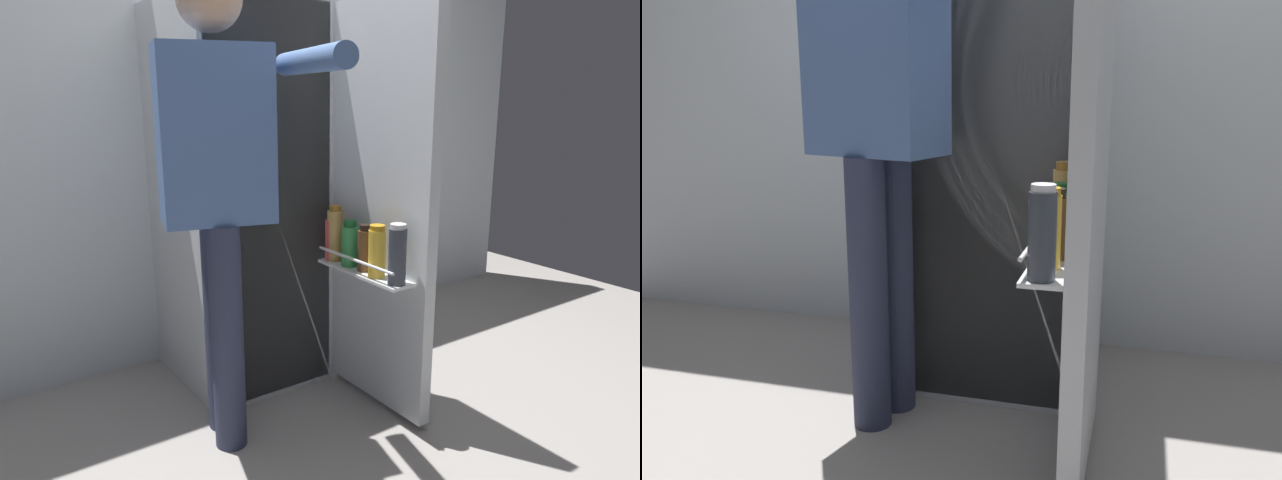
{
  "view_description": "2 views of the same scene",
  "coord_description": "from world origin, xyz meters",
  "views": [
    {
      "loc": [
        -1.18,
        -1.77,
        1.3
      ],
      "look_at": [
        0.02,
        -0.06,
        0.78
      ],
      "focal_mm": 32.41,
      "sensor_mm": 36.0,
      "label": 1
    },
    {
      "loc": [
        0.46,
        -1.74,
        1.07
      ],
      "look_at": [
        0.0,
        -0.1,
        0.66
      ],
      "focal_mm": 36.76,
      "sensor_mm": 36.0,
      "label": 2
    }
  ],
  "objects": [
    {
      "name": "kitchen_wall",
      "position": [
        0.0,
        0.95,
        1.21
      ],
      "size": [
        4.4,
        0.1,
        2.42
      ],
      "primitive_type": "cube",
      "color": "silver",
      "rests_on": "ground_plane"
    },
    {
      "name": "person",
      "position": [
        -0.31,
        0.1,
        1.03
      ],
      "size": [
        0.55,
        0.77,
        1.72
      ],
      "color": "#2D334C",
      "rests_on": "ground_plane"
    },
    {
      "name": "refrigerator",
      "position": [
        0.03,
        0.52,
        0.84
      ],
      "size": [
        0.66,
        1.23,
        1.69
      ],
      "color": "silver",
      "rests_on": "ground_plane"
    },
    {
      "name": "ground_plane",
      "position": [
        0.0,
        0.0,
        0.0
      ],
      "size": [
        5.45,
        5.45,
        0.0
      ],
      "primitive_type": "plane",
      "color": "gray"
    }
  ]
}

